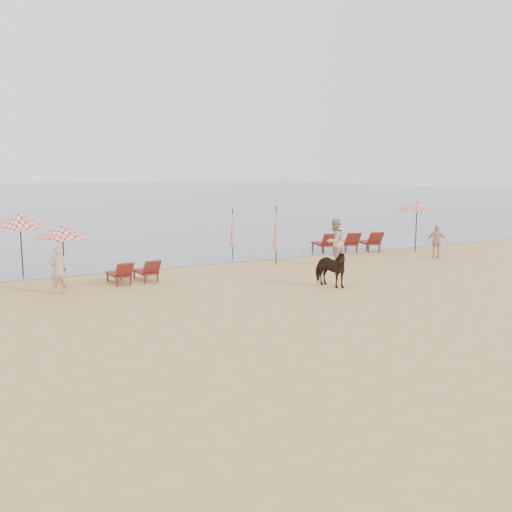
{
  "coord_description": "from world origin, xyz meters",
  "views": [
    {
      "loc": [
        -8.61,
        -11.57,
        4.0
      ],
      "look_at": [
        0.0,
        5.0,
        1.1
      ],
      "focal_mm": 40.0,
      "sensor_mm": 36.0,
      "label": 1
    }
  ],
  "objects_px": {
    "lounger_cluster_right": "(348,242)",
    "umbrella_open_left_a": "(62,232)",
    "umbrella_closed_right": "(276,228)",
    "beachgoer_left": "(58,270)",
    "lounger_cluster_left": "(134,272)",
    "cow": "(330,269)",
    "beachgoer_right_a": "(335,241)",
    "umbrella_closed_left": "(233,227)",
    "umbrella_open_left_b": "(20,220)",
    "beachgoer_right_b": "(437,242)",
    "umbrella_open_right": "(417,206)"
  },
  "relations": [
    {
      "from": "umbrella_open_left_a",
      "to": "umbrella_closed_right",
      "type": "bearing_deg",
      "value": -12.85
    },
    {
      "from": "lounger_cluster_right",
      "to": "umbrella_open_left_a",
      "type": "height_order",
      "value": "umbrella_open_left_a"
    },
    {
      "from": "lounger_cluster_left",
      "to": "umbrella_closed_left",
      "type": "bearing_deg",
      "value": 28.91
    },
    {
      "from": "cow",
      "to": "beachgoer_left",
      "type": "bearing_deg",
      "value": 143.72
    },
    {
      "from": "umbrella_closed_left",
      "to": "umbrella_open_left_b",
      "type": "bearing_deg",
      "value": -178.1
    },
    {
      "from": "lounger_cluster_left",
      "to": "umbrella_closed_right",
      "type": "xyz_separation_m",
      "value": [
        6.26,
        0.95,
        1.13
      ]
    },
    {
      "from": "beachgoer_left",
      "to": "beachgoer_right_a",
      "type": "height_order",
      "value": "beachgoer_right_a"
    },
    {
      "from": "lounger_cluster_right",
      "to": "beachgoer_right_a",
      "type": "bearing_deg",
      "value": -122.31
    },
    {
      "from": "lounger_cluster_left",
      "to": "umbrella_open_right",
      "type": "relative_size",
      "value": 0.68
    },
    {
      "from": "lounger_cluster_left",
      "to": "umbrella_open_left_a",
      "type": "relative_size",
      "value": 0.77
    },
    {
      "from": "umbrella_open_left_b",
      "to": "umbrella_closed_right",
      "type": "height_order",
      "value": "umbrella_closed_right"
    },
    {
      "from": "lounger_cluster_right",
      "to": "cow",
      "type": "bearing_deg",
      "value": -117.99
    },
    {
      "from": "umbrella_closed_right",
      "to": "beachgoer_right_b",
      "type": "xyz_separation_m",
      "value": [
        7.2,
        -1.77,
        -0.77
      ]
    },
    {
      "from": "beachgoer_right_a",
      "to": "beachgoer_left",
      "type": "bearing_deg",
      "value": -16.64
    },
    {
      "from": "beachgoer_right_a",
      "to": "lounger_cluster_left",
      "type": "bearing_deg",
      "value": -19.72
    },
    {
      "from": "umbrella_closed_left",
      "to": "umbrella_open_left_a",
      "type": "bearing_deg",
      "value": -156.46
    },
    {
      "from": "lounger_cluster_right",
      "to": "umbrella_closed_left",
      "type": "bearing_deg",
      "value": -175.06
    },
    {
      "from": "lounger_cluster_left",
      "to": "umbrella_closed_left",
      "type": "distance_m",
      "value": 6.5
    },
    {
      "from": "lounger_cluster_right",
      "to": "umbrella_open_left_a",
      "type": "relative_size",
      "value": 1.58
    },
    {
      "from": "umbrella_closed_left",
      "to": "beachgoer_right_a",
      "type": "bearing_deg",
      "value": -48.15
    },
    {
      "from": "umbrella_open_right",
      "to": "beachgoer_right_a",
      "type": "relative_size",
      "value": 1.27
    },
    {
      "from": "umbrella_open_left_b",
      "to": "umbrella_closed_left",
      "type": "relative_size",
      "value": 1.08
    },
    {
      "from": "lounger_cluster_left",
      "to": "beachgoer_right_a",
      "type": "bearing_deg",
      "value": -3.41
    },
    {
      "from": "umbrella_open_right",
      "to": "umbrella_closed_right",
      "type": "xyz_separation_m",
      "value": [
        -7.81,
        -0.2,
        -0.66
      ]
    },
    {
      "from": "lounger_cluster_right",
      "to": "umbrella_open_left_b",
      "type": "xyz_separation_m",
      "value": [
        -14.52,
        0.49,
        1.63
      ]
    },
    {
      "from": "lounger_cluster_left",
      "to": "cow",
      "type": "distance_m",
      "value": 6.81
    },
    {
      "from": "cow",
      "to": "beachgoer_right_a",
      "type": "bearing_deg",
      "value": 37.23
    },
    {
      "from": "umbrella_open_left_b",
      "to": "umbrella_open_right",
      "type": "xyz_separation_m",
      "value": [
        17.41,
        -1.99,
        0.1
      ]
    },
    {
      "from": "lounger_cluster_right",
      "to": "umbrella_closed_right",
      "type": "relative_size",
      "value": 1.36
    },
    {
      "from": "umbrella_open_left_a",
      "to": "umbrella_open_left_b",
      "type": "distance_m",
      "value": 3.26
    },
    {
      "from": "umbrella_open_left_b",
      "to": "lounger_cluster_left",
      "type": "bearing_deg",
      "value": -54.78
    },
    {
      "from": "lounger_cluster_left",
      "to": "beachgoer_left",
      "type": "distance_m",
      "value": 2.7
    },
    {
      "from": "lounger_cluster_left",
      "to": "beachgoer_right_a",
      "type": "xyz_separation_m",
      "value": [
        8.51,
        -0.02,
        0.57
      ]
    },
    {
      "from": "lounger_cluster_left",
      "to": "beachgoer_left",
      "type": "xyz_separation_m",
      "value": [
        -2.61,
        -0.59,
        0.37
      ]
    },
    {
      "from": "lounger_cluster_left",
      "to": "umbrella_open_right",
      "type": "height_order",
      "value": "umbrella_open_right"
    },
    {
      "from": "lounger_cluster_right",
      "to": "umbrella_open_right",
      "type": "relative_size",
      "value": 1.38
    },
    {
      "from": "lounger_cluster_left",
      "to": "beachgoer_left",
      "type": "relative_size",
      "value": 1.08
    },
    {
      "from": "umbrella_open_left_b",
      "to": "beachgoer_right_b",
      "type": "bearing_deg",
      "value": -24.93
    },
    {
      "from": "beachgoer_right_b",
      "to": "umbrella_open_left_a",
      "type": "bearing_deg",
      "value": 36.23
    },
    {
      "from": "umbrella_closed_left",
      "to": "lounger_cluster_left",
      "type": "bearing_deg",
      "value": -147.79
    },
    {
      "from": "beachgoer_left",
      "to": "lounger_cluster_right",
      "type": "bearing_deg",
      "value": -165.98
    },
    {
      "from": "umbrella_closed_right",
      "to": "beachgoer_left",
      "type": "relative_size",
      "value": 1.62
    },
    {
      "from": "umbrella_open_left_b",
      "to": "umbrella_closed_left",
      "type": "bearing_deg",
      "value": -9.76
    },
    {
      "from": "beachgoer_right_b",
      "to": "lounger_cluster_left",
      "type": "bearing_deg",
      "value": 35.85
    },
    {
      "from": "umbrella_open_left_b",
      "to": "beachgoer_right_a",
      "type": "relative_size",
      "value": 1.26
    },
    {
      "from": "beachgoer_left",
      "to": "beachgoer_right_b",
      "type": "xyz_separation_m",
      "value": [
        16.06,
        -0.23,
        -0.02
      ]
    },
    {
      "from": "lounger_cluster_left",
      "to": "umbrella_closed_right",
      "type": "relative_size",
      "value": 0.66
    },
    {
      "from": "lounger_cluster_left",
      "to": "beachgoer_right_a",
      "type": "height_order",
      "value": "beachgoer_right_a"
    },
    {
      "from": "umbrella_open_right",
      "to": "umbrella_open_left_a",
      "type": "bearing_deg",
      "value": 176.19
    },
    {
      "from": "umbrella_closed_right",
      "to": "cow",
      "type": "bearing_deg",
      "value": -96.98
    }
  ]
}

